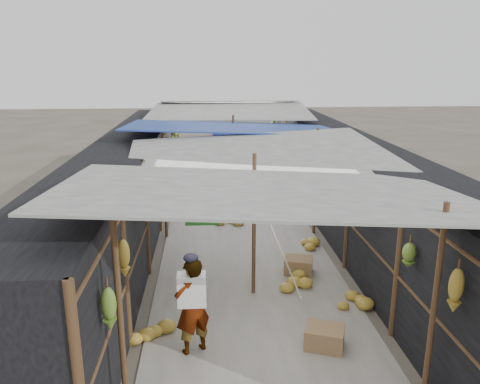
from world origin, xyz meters
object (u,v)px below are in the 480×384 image
object	(u,v)px
vendor_elderly	(192,306)
vendor_seated	(272,172)
crate_near	(324,338)
black_basin	(271,195)
shopper_blue	(230,187)

from	to	relation	value
vendor_elderly	vendor_seated	bearing A→B (deg)	-133.42
vendor_elderly	crate_near	bearing A→B (deg)	149.83
crate_near	black_basin	bearing A→B (deg)	107.67
black_basin	vendor_seated	size ratio (longest dim) A/B	0.64
crate_near	vendor_elderly	xyz separation A→B (m)	(-1.92, 0.04, 0.57)
black_basin	vendor_elderly	world-z (taller)	vendor_elderly
vendor_elderly	shopper_blue	bearing A→B (deg)	-126.91
crate_near	shopper_blue	xyz separation A→B (m)	(-1.04, 6.39, 0.62)
vendor_elderly	vendor_seated	world-z (taller)	vendor_elderly
shopper_blue	vendor_seated	xyz separation A→B (m)	(1.62, 3.40, -0.38)
crate_near	vendor_seated	distance (m)	9.81
vendor_seated	black_basin	bearing A→B (deg)	-21.89
black_basin	vendor_elderly	bearing A→B (deg)	-105.77
black_basin	shopper_blue	bearing A→B (deg)	-130.67
shopper_blue	vendor_seated	bearing A→B (deg)	63.87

